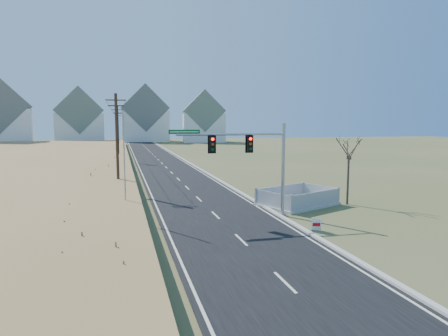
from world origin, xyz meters
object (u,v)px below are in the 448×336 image
bare_tree (349,147)px  fence_enclosure (297,202)px  flagpole (125,176)px  traffic_signal_mast (258,159)px  open_sign (316,224)px

bare_tree → fence_enclosure: bearing=169.8°
fence_enclosure → flagpole: size_ratio=0.94×
traffic_signal_mast → bare_tree: bearing=17.0°
fence_enclosure → open_sign: (-2.04, -7.01, 0.11)m
fence_enclosure → flagpole: 13.32m
fence_enclosure → bare_tree: 5.87m
traffic_signal_mast → flagpole: bearing=171.1°
flagpole → bare_tree: (16.95, 0.46, 1.67)m
fence_enclosure → traffic_signal_mast: bearing=-169.8°
traffic_signal_mast → flagpole: 8.92m
traffic_signal_mast → open_sign: 5.96m
open_sign → fence_enclosure: bearing=90.6°
traffic_signal_mast → flagpole: size_ratio=1.11×
flagpole → traffic_signal_mast: bearing=-11.2°
bare_tree → traffic_signal_mast: bearing=-165.3°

